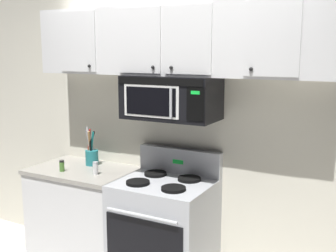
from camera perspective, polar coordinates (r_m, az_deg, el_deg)
name	(u,v)px	position (r m, az deg, el deg)	size (l,w,h in m)	color
back_wall	(184,121)	(3.62, 2.25, 0.73)	(5.20, 0.10, 2.70)	silver
stove_range	(164,232)	(3.57, -0.52, -14.26)	(0.76, 0.69, 1.12)	#B7BABF
over_range_microwave	(171,98)	(3.37, 0.40, 3.90)	(0.76, 0.43, 0.35)	black
upper_cabinets	(173,41)	(3.38, 0.67, 11.55)	(2.50, 0.36, 0.55)	silver
counter_segment	(85,215)	(4.02, -11.27, -11.85)	(0.93, 0.65, 0.90)	silver
utensil_crock_teal	(92,154)	(3.95, -10.37, -3.82)	(0.13, 0.12, 0.36)	teal
salt_shaker	(95,168)	(3.65, -9.85, -5.69)	(0.05, 0.05, 0.11)	white
spice_jar	(62,166)	(3.81, -14.25, -5.28)	(0.04, 0.04, 0.10)	#4C7F33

